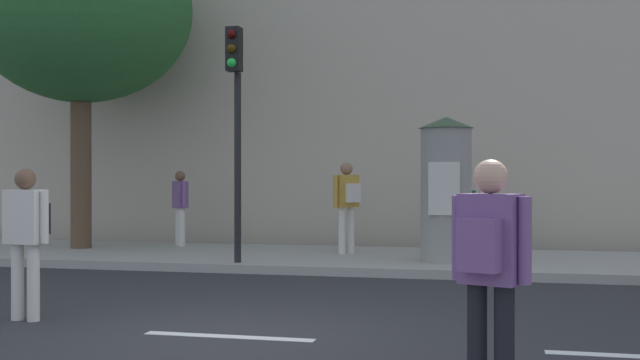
% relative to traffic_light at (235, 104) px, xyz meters
% --- Properties ---
extents(ground_plane, '(80.00, 80.00, 0.00)m').
position_rel_traffic_light_xyz_m(ground_plane, '(1.76, -5.24, -2.87)').
color(ground_plane, '#2B2B2D').
extents(sidewalk_curb, '(36.00, 4.00, 0.15)m').
position_rel_traffic_light_xyz_m(sidewalk_curb, '(1.76, 1.76, -2.80)').
color(sidewalk_curb, '#9E9B93').
rests_on(sidewalk_curb, ground_plane).
extents(lane_markings, '(25.80, 0.16, 0.01)m').
position_rel_traffic_light_xyz_m(lane_markings, '(1.76, -5.24, -2.87)').
color(lane_markings, silver).
rests_on(lane_markings, ground_plane).
extents(building_backdrop, '(36.00, 5.00, 11.65)m').
position_rel_traffic_light_xyz_m(building_backdrop, '(1.76, 6.76, 2.95)').
color(building_backdrop, '#B7A893').
rests_on(building_backdrop, ground_plane).
extents(traffic_light, '(0.24, 0.45, 4.02)m').
position_rel_traffic_light_xyz_m(traffic_light, '(0.00, 0.00, 0.00)').
color(traffic_light, black).
rests_on(traffic_light, sidewalk_curb).
extents(poster_column, '(0.97, 0.97, 2.52)m').
position_rel_traffic_light_xyz_m(poster_column, '(3.49, 1.08, -1.44)').
color(poster_column, gray).
rests_on(poster_column, sidewalk_curb).
extents(street_tree, '(4.59, 4.59, 6.92)m').
position_rel_traffic_light_xyz_m(street_tree, '(-4.08, 2.00, 2.23)').
color(street_tree, brown).
rests_on(street_tree, sidewalk_curb).
extents(pedestrian_in_light_jacket, '(0.55, 0.48, 1.75)m').
position_rel_traffic_light_xyz_m(pedestrian_in_light_jacket, '(4.39, -7.27, -1.83)').
color(pedestrian_in_light_jacket, black).
rests_on(pedestrian_in_light_jacket, ground_plane).
extents(pedestrian_with_backpack, '(0.62, 0.42, 1.72)m').
position_rel_traffic_light_xyz_m(pedestrian_with_backpack, '(-0.79, -4.88, -1.84)').
color(pedestrian_with_backpack, silver).
rests_on(pedestrian_with_backpack, ground_plane).
extents(pedestrian_in_red_top, '(0.53, 0.55, 1.76)m').
position_rel_traffic_light_xyz_m(pedestrian_in_red_top, '(1.52, 2.14, -1.66)').
color(pedestrian_in_red_top, silver).
rests_on(pedestrian_in_red_top, sidewalk_curb).
extents(pedestrian_tallest, '(0.43, 0.44, 1.60)m').
position_rel_traffic_light_xyz_m(pedestrian_tallest, '(-2.29, 2.98, -1.80)').
color(pedestrian_tallest, silver).
rests_on(pedestrian_tallest, sidewalk_curb).
extents(pedestrian_in_dark_shirt, '(0.41, 0.59, 1.53)m').
position_rel_traffic_light_xyz_m(pedestrian_in_dark_shirt, '(4.04, 3.29, -1.82)').
color(pedestrian_in_dark_shirt, silver).
rests_on(pedestrian_in_dark_shirt, sidewalk_curb).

